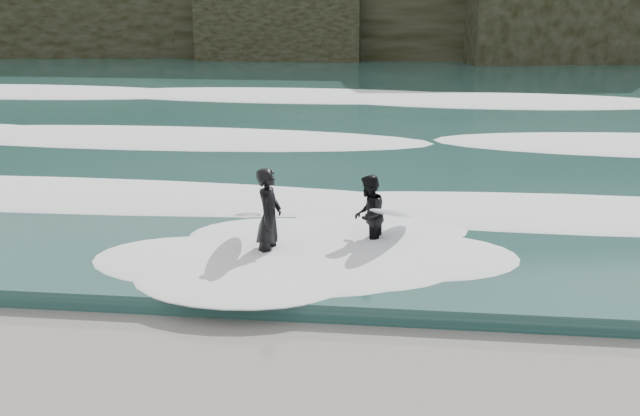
# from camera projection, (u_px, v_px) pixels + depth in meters

# --- Properties ---
(sea) EXTENTS (90.00, 52.00, 0.30)m
(sea) POSITION_uv_depth(u_px,v_px,m) (406.00, 90.00, 36.62)
(sea) COLOR #1F4640
(sea) RESTS_ON ground
(foam_near) EXTENTS (60.00, 3.20, 0.20)m
(foam_near) POSITION_uv_depth(u_px,v_px,m) (391.00, 197.00, 17.45)
(foam_near) COLOR white
(foam_near) RESTS_ON sea
(foam_mid) EXTENTS (60.00, 4.00, 0.24)m
(foam_mid) POSITION_uv_depth(u_px,v_px,m) (399.00, 137.00, 24.13)
(foam_mid) COLOR white
(foam_mid) RESTS_ON sea
(foam_far) EXTENTS (60.00, 4.80, 0.30)m
(foam_far) POSITION_uv_depth(u_px,v_px,m) (405.00, 95.00, 32.72)
(foam_far) COLOR white
(foam_far) RESTS_ON sea
(surfer_left) EXTENTS (1.09, 1.88, 1.80)m
(surfer_left) POSITION_uv_depth(u_px,v_px,m) (266.00, 218.00, 14.08)
(surfer_left) COLOR black
(surfer_left) RESTS_ON ground
(surfer_right) EXTENTS (1.29, 2.05, 1.52)m
(surfer_right) POSITION_uv_depth(u_px,v_px,m) (372.00, 215.00, 14.74)
(surfer_right) COLOR black
(surfer_right) RESTS_ON ground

